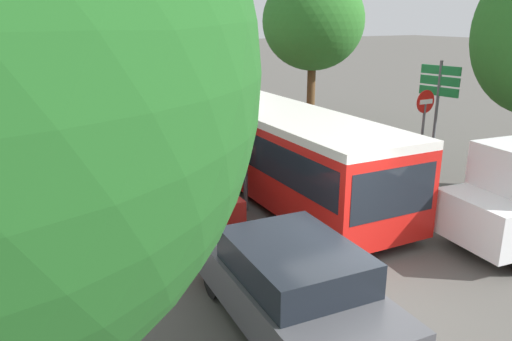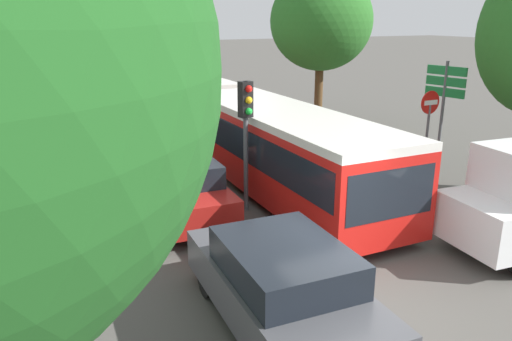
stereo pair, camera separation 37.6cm
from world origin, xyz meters
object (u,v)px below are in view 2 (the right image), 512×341
(articulated_bus, at_px, (234,123))
(traffic_light, at_px, (246,117))
(queued_car_silver, at_px, (86,98))
(direction_sign_post, at_px, (444,94))
(no_entry_sign, at_px, (428,122))
(tree_right_mid, at_px, (321,21))
(queued_car_blue, at_px, (73,85))
(queued_car_red, at_px, (178,187))
(city_bus_rear, at_px, (53,61))
(queued_car_black, at_px, (135,146))
(queued_car_tan, at_px, (100,116))
(queued_car_graphite, at_px, (282,286))

(articulated_bus, height_order, traffic_light, traffic_light)
(queued_car_silver, xyz_separation_m, direction_sign_post, (8.83, -16.59, 1.89))
(no_entry_sign, xyz_separation_m, tree_right_mid, (1.46, 8.30, 2.85))
(queued_car_silver, height_order, queued_car_blue, queued_car_blue)
(queued_car_red, relative_size, direction_sign_post, 1.24)
(articulated_bus, height_order, city_bus_rear, articulated_bus)
(articulated_bus, height_order, direction_sign_post, direction_sign_post)
(queued_car_black, relative_size, tree_right_mid, 0.58)
(queued_car_red, xyz_separation_m, traffic_light, (1.72, -0.42, 1.72))
(queued_car_tan, xyz_separation_m, queued_car_silver, (0.19, 5.58, -0.03))
(articulated_bus, height_order, queued_car_tan, articulated_bus)
(queued_car_black, distance_m, tree_right_mid, 10.33)
(queued_car_red, relative_size, tree_right_mid, 0.65)
(queued_car_graphite, height_order, queued_car_blue, queued_car_graphite)
(articulated_bus, bearing_deg, traffic_light, -18.66)
(queued_car_tan, distance_m, no_entry_sign, 14.08)
(queued_car_black, bearing_deg, articulated_bus, -107.70)
(queued_car_black, bearing_deg, tree_right_mid, -70.88)
(city_bus_rear, distance_m, queued_car_graphite, 38.81)
(tree_right_mid, bearing_deg, queued_car_graphite, -124.92)
(articulated_bus, height_order, queued_car_blue, articulated_bus)
(queued_car_black, bearing_deg, traffic_light, -160.16)
(queued_car_red, height_order, tree_right_mid, tree_right_mid)
(queued_car_graphite, height_order, queued_car_silver, queued_car_graphite)
(city_bus_rear, distance_m, queued_car_blue, 11.31)
(tree_right_mid, bearing_deg, articulated_bus, -146.95)
(queued_car_red, bearing_deg, queued_car_graphite, -177.33)
(queued_car_graphite, height_order, queued_car_black, queued_car_graphite)
(city_bus_rear, xyz_separation_m, traffic_light, (1.85, -33.76, 1.11))
(city_bus_rear, bearing_deg, queued_car_black, 179.00)
(articulated_bus, bearing_deg, queued_car_blue, -169.18)
(queued_car_blue, distance_m, no_entry_sign, 23.98)
(articulated_bus, height_order, tree_right_mid, tree_right_mid)
(queued_car_silver, bearing_deg, no_entry_sign, -153.44)
(city_bus_rear, xyz_separation_m, queued_car_blue, (0.16, -11.29, -0.64))
(queued_car_black, relative_size, no_entry_sign, 1.43)
(articulated_bus, distance_m, queued_car_blue, 18.54)
(queued_car_silver, bearing_deg, city_bus_rear, 3.40)
(articulated_bus, xyz_separation_m, city_bus_rear, (-3.35, 29.54, -0.03))
(traffic_light, distance_m, direction_sign_post, 7.21)
(queued_car_red, relative_size, queued_car_blue, 1.03)
(queued_car_blue, bearing_deg, queued_car_red, -177.41)
(city_bus_rear, bearing_deg, queued_car_red, 178.85)
(queued_car_tan, bearing_deg, queued_car_silver, 0.74)
(queued_car_tan, height_order, direction_sign_post, direction_sign_post)
(queued_car_blue, height_order, tree_right_mid, tree_right_mid)
(traffic_light, height_order, tree_right_mid, tree_right_mid)
(articulated_bus, bearing_deg, no_entry_sign, 46.30)
(queued_car_black, distance_m, no_entry_sign, 9.57)
(direction_sign_post, bearing_deg, queued_car_blue, -78.45)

